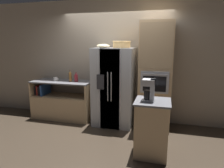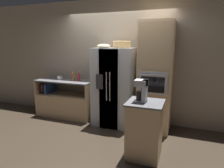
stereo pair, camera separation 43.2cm
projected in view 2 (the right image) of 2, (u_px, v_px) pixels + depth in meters
The scene contains 12 objects.
ground_plane at pixel (112, 124), 4.57m from camera, with size 20.00×20.00×0.00m, color #382D23.
wall_back at pixel (118, 61), 4.67m from camera, with size 12.00×0.06×2.80m.
counter_left at pixel (66, 103), 5.03m from camera, with size 1.45×0.60×0.92m.
refrigerator at pixel (114, 87), 4.42m from camera, with size 0.87×0.73×1.71m.
wall_oven at pixel (156, 77), 4.09m from camera, with size 0.66×0.69×2.25m.
island_counter at pixel (144, 130), 3.17m from camera, with size 0.56×0.56×0.92m.
wicker_basket at pixel (122, 44), 4.20m from camera, with size 0.39×0.39×0.14m.
fruit_bowl at pixel (104, 46), 4.25m from camera, with size 0.28×0.28×0.08m.
bottle_tall at pixel (73, 76), 4.80m from camera, with size 0.07×0.07×0.28m.
bottle_short at pixel (79, 77), 4.79m from camera, with size 0.08×0.08×0.22m.
mug at pixel (60, 78), 4.96m from camera, with size 0.13×0.10×0.09m.
coffee_maker at pixel (142, 90), 3.05m from camera, with size 0.18×0.19×0.35m.
Camera 2 is at (1.51, -4.02, 1.81)m, focal length 32.00 mm.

